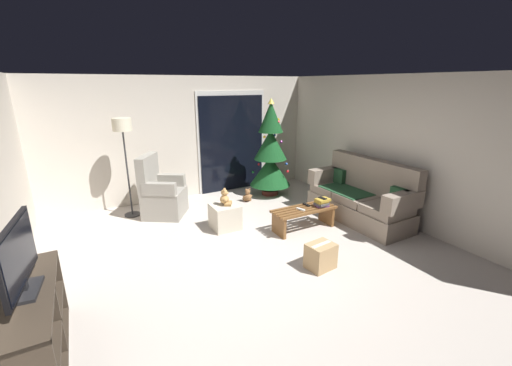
# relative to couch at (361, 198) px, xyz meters

# --- Properties ---
(ground_plane) EXTENTS (7.00, 7.00, 0.00)m
(ground_plane) POSITION_rel_couch_xyz_m (-2.32, -0.30, -0.40)
(ground_plane) COLOR #BCB2A8
(wall_back) EXTENTS (5.72, 0.12, 2.50)m
(wall_back) POSITION_rel_couch_xyz_m (-2.32, 2.76, 0.85)
(wall_back) COLOR beige
(wall_back) RESTS_ON ground
(wall_right) EXTENTS (0.12, 6.00, 2.50)m
(wall_right) POSITION_rel_couch_xyz_m (0.54, -0.30, 0.85)
(wall_right) COLOR beige
(wall_right) RESTS_ON ground
(patio_door_frame) EXTENTS (1.60, 0.02, 2.20)m
(patio_door_frame) POSITION_rel_couch_xyz_m (-1.28, 2.69, 0.70)
(patio_door_frame) COLOR silver
(patio_door_frame) RESTS_ON ground
(patio_door_glass) EXTENTS (1.50, 0.02, 2.10)m
(patio_door_glass) POSITION_rel_couch_xyz_m (-1.28, 2.67, 0.65)
(patio_door_glass) COLOR black
(patio_door_glass) RESTS_ON ground
(couch) EXTENTS (0.81, 1.95, 1.08)m
(couch) POSITION_rel_couch_xyz_m (0.00, 0.00, 0.00)
(couch) COLOR gray
(couch) RESTS_ON ground
(coffee_table) EXTENTS (1.10, 0.40, 0.37)m
(coffee_table) POSITION_rel_couch_xyz_m (-1.16, 0.13, -0.15)
(coffee_table) COLOR brown
(coffee_table) RESTS_ON ground
(remote_white) EXTENTS (0.09, 0.16, 0.02)m
(remote_white) POSITION_rel_couch_xyz_m (-1.25, 0.10, -0.02)
(remote_white) COLOR silver
(remote_white) RESTS_ON coffee_table
(remote_black) EXTENTS (0.05, 0.16, 0.02)m
(remote_black) POSITION_rel_couch_xyz_m (-1.04, 0.22, -0.02)
(remote_black) COLOR black
(remote_black) RESTS_ON coffee_table
(book_stack) EXTENTS (0.25, 0.24, 0.13)m
(book_stack) POSITION_rel_couch_xyz_m (-0.84, 0.07, 0.04)
(book_stack) COLOR #6B3D7A
(book_stack) RESTS_ON coffee_table
(cell_phone) EXTENTS (0.09, 0.15, 0.01)m
(cell_phone) POSITION_rel_couch_xyz_m (-0.83, 0.07, 0.11)
(cell_phone) COLOR black
(cell_phone) RESTS_ON book_stack
(christmas_tree) EXTENTS (0.88, 0.88, 2.06)m
(christmas_tree) POSITION_rel_couch_xyz_m (-0.72, 1.94, 0.51)
(christmas_tree) COLOR #4C1E19
(christmas_tree) RESTS_ON ground
(armchair) EXTENTS (0.95, 0.94, 1.13)m
(armchair) POSITION_rel_couch_xyz_m (-3.08, 1.88, 0.00)
(armchair) COLOR gray
(armchair) RESTS_ON ground
(floor_lamp) EXTENTS (0.32, 0.32, 1.78)m
(floor_lamp) POSITION_rel_couch_xyz_m (-3.58, 2.15, 1.11)
(floor_lamp) COLOR #2D2D30
(floor_lamp) RESTS_ON ground
(media_shelf) EXTENTS (0.40, 1.40, 0.71)m
(media_shelf) POSITION_rel_couch_xyz_m (-4.85, -1.03, -0.06)
(media_shelf) COLOR #382D23
(media_shelf) RESTS_ON ground
(television) EXTENTS (0.24, 0.84, 0.61)m
(television) POSITION_rel_couch_xyz_m (-4.81, -0.97, 0.62)
(television) COLOR black
(television) RESTS_ON media_shelf
(ottoman) EXTENTS (0.44, 0.44, 0.42)m
(ottoman) POSITION_rel_couch_xyz_m (-2.29, 0.79, -0.19)
(ottoman) COLOR beige
(ottoman) RESTS_ON ground
(teddy_bear_honey) EXTENTS (0.22, 0.21, 0.29)m
(teddy_bear_honey) POSITION_rel_couch_xyz_m (-2.28, 0.79, 0.14)
(teddy_bear_honey) COLOR tan
(teddy_bear_honey) RESTS_ON ottoman
(teddy_bear_chestnut_by_tree) EXTENTS (0.20, 0.20, 0.29)m
(teddy_bear_chestnut_by_tree) POSITION_rel_couch_xyz_m (-1.37, 1.76, -0.28)
(teddy_bear_chestnut_by_tree) COLOR brown
(teddy_bear_chestnut_by_tree) RESTS_ON ground
(cardboard_box_taped_mid_floor) EXTENTS (0.39, 0.32, 0.35)m
(cardboard_box_taped_mid_floor) POSITION_rel_couch_xyz_m (-1.68, -0.95, -0.23)
(cardboard_box_taped_mid_floor) COLOR tan
(cardboard_box_taped_mid_floor) RESTS_ON ground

